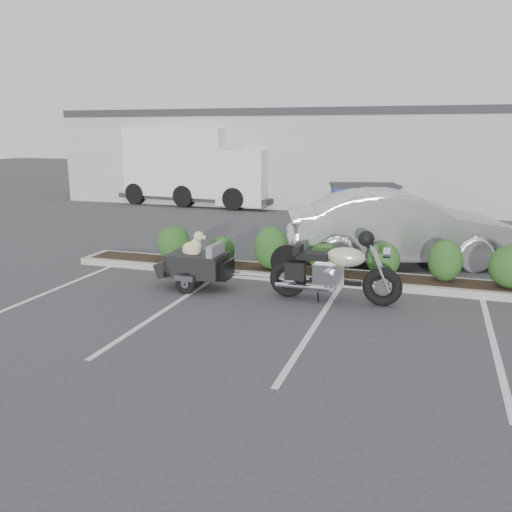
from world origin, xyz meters
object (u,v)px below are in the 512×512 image
(pet_trailer, at_px, (196,264))
(delivery_truck, at_px, (200,168))
(dumpster, at_px, (363,205))
(motorcycle, at_px, (334,272))
(sedan, at_px, (400,228))

(pet_trailer, xyz_separation_m, delivery_truck, (-5.22, 11.90, 1.05))
(pet_trailer, distance_m, dumpster, 8.57)
(motorcycle, xyz_separation_m, pet_trailer, (-2.79, 0.02, -0.07))
(pet_trailer, distance_m, sedan, 5.05)
(delivery_truck, bearing_deg, motorcycle, -50.79)
(motorcycle, xyz_separation_m, dumpster, (-0.53, 8.29, 0.15))
(sedan, height_order, dumpster, sedan)
(dumpster, xyz_separation_m, delivery_truck, (-7.48, 3.63, 0.83))
(sedan, height_order, delivery_truck, delivery_truck)
(motorcycle, bearing_deg, sedan, 74.70)
(sedan, bearing_deg, motorcycle, 146.00)
(dumpster, relative_size, delivery_truck, 0.34)
(sedan, relative_size, dumpster, 2.13)
(motorcycle, xyz_separation_m, sedan, (0.95, 3.41, 0.30))
(motorcycle, relative_size, sedan, 0.47)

